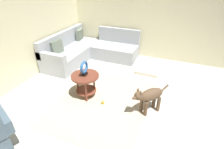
{
  "coord_description": "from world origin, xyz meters",
  "views": [
    {
      "loc": [
        -2.54,
        -0.6,
        2.42
      ],
      "look_at": [
        0.45,
        0.6,
        0.55
      ],
      "focal_mm": 28.11,
      "sensor_mm": 36.0,
      "label": 1
    }
  ],
  "objects_px": {
    "side_table": "(85,80)",
    "dog_bed_mat": "(149,68)",
    "dog": "(149,96)",
    "dog_toy_ball": "(103,103)",
    "torus_sculpture": "(84,68)",
    "sectional_couch": "(89,51)"
  },
  "relations": [
    {
      "from": "side_table",
      "to": "dog_bed_mat",
      "type": "bearing_deg",
      "value": -30.98
    },
    {
      "from": "sectional_couch",
      "to": "dog",
      "type": "xyz_separation_m",
      "value": [
        -1.76,
        -2.28,
        0.09
      ]
    },
    {
      "from": "dog",
      "to": "dog_toy_ball",
      "type": "bearing_deg",
      "value": 49.16
    },
    {
      "from": "torus_sculpture",
      "to": "dog_toy_ball",
      "type": "height_order",
      "value": "torus_sculpture"
    },
    {
      "from": "dog_bed_mat",
      "to": "dog_toy_ball",
      "type": "relative_size",
      "value": 11.1
    },
    {
      "from": "torus_sculpture",
      "to": "dog",
      "type": "height_order",
      "value": "torus_sculpture"
    },
    {
      "from": "sectional_couch",
      "to": "dog",
      "type": "relative_size",
      "value": 3.35
    },
    {
      "from": "sectional_couch",
      "to": "torus_sculpture",
      "type": "height_order",
      "value": "sectional_couch"
    },
    {
      "from": "dog_bed_mat",
      "to": "dog_toy_ball",
      "type": "bearing_deg",
      "value": 162.63
    },
    {
      "from": "side_table",
      "to": "dog_bed_mat",
      "type": "height_order",
      "value": "side_table"
    },
    {
      "from": "side_table",
      "to": "torus_sculpture",
      "type": "bearing_deg",
      "value": -104.04
    },
    {
      "from": "dog",
      "to": "dog_toy_ball",
      "type": "xyz_separation_m",
      "value": [
        -0.13,
        0.93,
        -0.34
      ]
    },
    {
      "from": "sectional_couch",
      "to": "dog_bed_mat",
      "type": "relative_size",
      "value": 2.81
    },
    {
      "from": "side_table",
      "to": "dog_bed_mat",
      "type": "distance_m",
      "value": 2.08
    },
    {
      "from": "dog_toy_ball",
      "to": "torus_sculpture",
      "type": "bearing_deg",
      "value": 74.27
    },
    {
      "from": "sectional_couch",
      "to": "side_table",
      "type": "bearing_deg",
      "value": -153.2
    },
    {
      "from": "sectional_couch",
      "to": "dog_bed_mat",
      "type": "bearing_deg",
      "value": -90.16
    },
    {
      "from": "dog",
      "to": "dog_toy_ball",
      "type": "distance_m",
      "value": 1.0
    },
    {
      "from": "side_table",
      "to": "dog",
      "type": "xyz_separation_m",
      "value": [
        -0.0,
        -1.4,
        -0.04
      ]
    },
    {
      "from": "dog_bed_mat",
      "to": "dog",
      "type": "height_order",
      "value": "dog"
    },
    {
      "from": "dog_bed_mat",
      "to": "dog_toy_ball",
      "type": "height_order",
      "value": "dog_bed_mat"
    },
    {
      "from": "side_table",
      "to": "dog_toy_ball",
      "type": "xyz_separation_m",
      "value": [
        -0.13,
        -0.46,
        -0.38
      ]
    }
  ]
}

